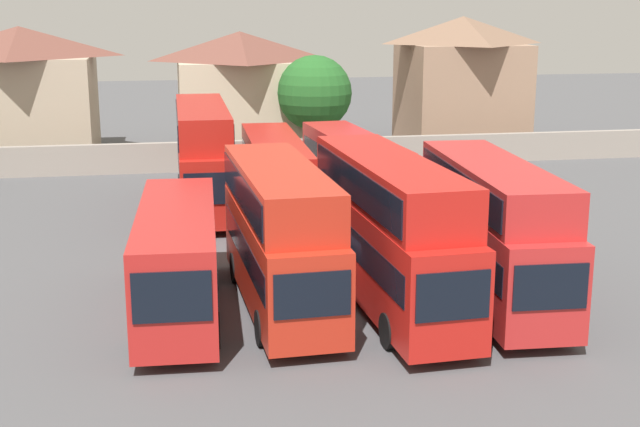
{
  "coord_description": "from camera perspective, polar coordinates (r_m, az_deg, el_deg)",
  "views": [
    {
      "loc": [
        -5.39,
        -27.5,
        10.12
      ],
      "look_at": [
        0.0,
        3.0,
        2.53
      ],
      "focal_mm": 49.05,
      "sensor_mm": 36.0,
      "label": 1
    }
  ],
  "objects": [
    {
      "name": "ground",
      "position": [
        46.92,
        -3.19,
        1.29
      ],
      "size": [
        140.0,
        140.0,
        0.0
      ],
      "primitive_type": "plane",
      "color": "#4C4C4F"
    },
    {
      "name": "bus_2",
      "position": [
        28.98,
        -2.64,
        -1.05
      ],
      "size": [
        2.95,
        10.23,
        4.81
      ],
      "rotation": [
        0.0,
        0.0,
        -1.53
      ],
      "color": "red",
      "rests_on": "ground"
    },
    {
      "name": "tree_left_of_lot",
      "position": [
        56.2,
        -0.36,
        7.87
      ],
      "size": [
        4.78,
        4.78,
        6.74
      ],
      "color": "brown",
      "rests_on": "ground"
    },
    {
      "name": "bus_7",
      "position": [
        44.68,
        2.2,
        3.23
      ],
      "size": [
        3.49,
        11.71,
        3.41
      ],
      "rotation": [
        0.0,
        0.0,
        -1.49
      ],
      "color": "red",
      "rests_on": "ground"
    },
    {
      "name": "house_terrace_left",
      "position": [
        60.72,
        -18.8,
        7.56
      ],
      "size": [
        9.4,
        8.33,
        8.48
      ],
      "color": "tan",
      "rests_on": "ground"
    },
    {
      "name": "bus_4",
      "position": [
        30.25,
        11.2,
        -0.69
      ],
      "size": [
        3.02,
        10.5,
        4.79
      ],
      "rotation": [
        0.0,
        0.0,
        -1.62
      ],
      "color": "red",
      "rests_on": "ground"
    },
    {
      "name": "bus_5",
      "position": [
        43.33,
        -7.64,
        4.03
      ],
      "size": [
        2.58,
        11.65,
        5.12
      ],
      "rotation": [
        0.0,
        0.0,
        -1.58
      ],
      "color": "#AE1C15",
      "rests_on": "ground"
    },
    {
      "name": "bus_1",
      "position": [
        28.91,
        -9.28,
        -2.69
      ],
      "size": [
        2.91,
        10.33,
        3.54
      ],
      "rotation": [
        0.0,
        0.0,
        -1.62
      ],
      "color": "red",
      "rests_on": "ground"
    },
    {
      "name": "bus_3",
      "position": [
        29.1,
        4.57,
        -0.76
      ],
      "size": [
        3.08,
        11.28,
        5.05
      ],
      "rotation": [
        0.0,
        0.0,
        -1.51
      ],
      "color": "red",
      "rests_on": "ground"
    },
    {
      "name": "depot_boundary_wall",
      "position": [
        53.68,
        -4.12,
        3.85
      ],
      "size": [
        56.0,
        0.5,
        1.8
      ],
      "primitive_type": "cube",
      "color": "gray",
      "rests_on": "ground"
    },
    {
      "name": "house_terrace_right",
      "position": [
        63.16,
        9.2,
        8.57
      ],
      "size": [
        8.3,
        8.09,
        9.02
      ],
      "color": "#9E7A60",
      "rests_on": "ground"
    },
    {
      "name": "bus_6",
      "position": [
        43.48,
        -2.93,
        2.95
      ],
      "size": [
        2.76,
        11.83,
        3.45
      ],
      "rotation": [
        0.0,
        0.0,
        -1.59
      ],
      "color": "red",
      "rests_on": "ground"
    },
    {
      "name": "house_terrace_centre",
      "position": [
        59.85,
        -5.19,
        7.96
      ],
      "size": [
        8.69,
        7.78,
        8.08
      ],
      "color": "#C6B293",
      "rests_on": "ground"
    }
  ]
}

